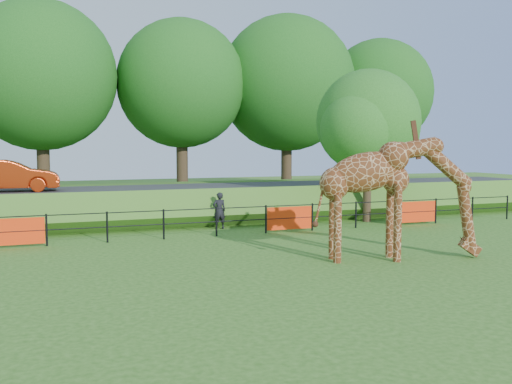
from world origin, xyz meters
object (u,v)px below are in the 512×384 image
tree_east (370,126)px  giraffe (399,198)px  car_red (9,176)px  visitor (219,211)px

tree_east → giraffe: bearing=-115.8°
giraffe → tree_east: size_ratio=0.76×
car_red → visitor: car_red is taller
car_red → visitor: 9.31m
visitor → car_red: bearing=-29.6°
car_red → visitor: bearing=-116.9°
car_red → tree_east: (15.03, -4.55, 2.18)m
giraffe → tree_east: 8.93m
visitor → tree_east: bearing=178.0°
car_red → visitor: (8.08, -4.42, -1.35)m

